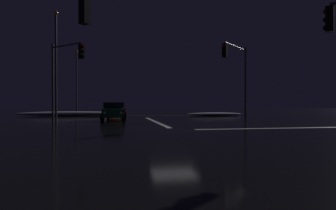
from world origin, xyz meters
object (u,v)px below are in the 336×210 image
traffic_signal_nw (65,67)px  sedan_silver (115,108)px  sedan_red (116,109)px  traffic_signal_ne (237,68)px  streetlamp_left_far (76,77)px  sedan_green (113,111)px  streetlamp_left_near (56,57)px  traffic_signal_sw (13,16)px

traffic_signal_nw → sedan_silver: bearing=77.3°
sedan_silver → traffic_signal_nw: size_ratio=0.71×
sedan_red → traffic_signal_ne: (9.69, -10.42, 3.62)m
sedan_silver → streetlamp_left_far: bearing=134.9°
sedan_green → streetlamp_left_far: streetlamp_left_far is taller
sedan_red → streetlamp_left_near: size_ratio=0.42×
sedan_green → traffic_signal_nw: 5.94m
sedan_green → sedan_red: (0.37, 6.79, 0.00)m
sedan_green → sedan_red: 6.80m
sedan_silver → traffic_signal_sw: (-3.25, -30.10, 3.42)m
sedan_green → sedan_red: bearing=86.8°
sedan_silver → streetlamp_left_near: size_ratio=0.42×
sedan_red → streetlamp_left_far: bearing=115.1°
sedan_red → traffic_signal_sw: (-3.41, -23.53, 3.42)m
sedan_red → traffic_signal_ne: 14.68m
sedan_red → sedan_silver: same height
sedan_green → streetlamp_left_far: (-5.28, 18.88, 4.53)m
traffic_signal_sw → sedan_silver: bearing=83.8°
sedan_silver → streetlamp_left_near: streetlamp_left_near is taller
traffic_signal_ne → streetlamp_left_near: 16.73m
sedan_red → traffic_signal_ne: bearing=-47.1°
traffic_signal_nw → streetlamp_left_near: 6.68m
sedan_green → traffic_signal_ne: traffic_signal_ne is taller
traffic_signal_nw → streetlamp_left_far: (-1.74, 22.24, 1.15)m
traffic_signal_nw → streetlamp_left_near: size_ratio=0.60×
sedan_silver → traffic_signal_ne: 19.98m
traffic_signal_ne → traffic_signal_sw: bearing=-135.0°
traffic_signal_nw → traffic_signal_sw: size_ratio=1.01×
sedan_silver → traffic_signal_ne: (9.85, -17.00, 3.62)m
streetlamp_left_far → sedan_red: bearing=-64.9°
traffic_signal_sw → traffic_signal_ne: 18.53m
sedan_green → traffic_signal_ne: (10.06, -3.63, 3.62)m
traffic_signal_sw → streetlamp_left_far: streetlamp_left_far is taller
traffic_signal_ne → streetlamp_left_far: size_ratio=0.69×
sedan_green → streetlamp_left_near: bearing=151.4°
traffic_signal_nw → streetlamp_left_far: streetlamp_left_far is taller
streetlamp_left_far → streetlamp_left_near: streetlamp_left_near is taller
traffic_signal_sw → traffic_signal_ne: (13.10, 13.10, 0.20)m
traffic_signal_nw → streetlamp_left_far: size_ratio=0.66×
sedan_red → sedan_silver: bearing=91.4°
traffic_signal_ne → streetlamp_left_far: (-15.35, 22.52, 0.92)m
streetlamp_left_far → streetlamp_left_near: 16.01m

